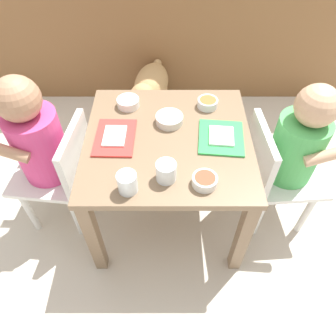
{
  "coord_description": "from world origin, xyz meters",
  "views": [
    {
      "loc": [
        0.0,
        -0.83,
        1.25
      ],
      "look_at": [
        0.0,
        0.0,
        0.3
      ],
      "focal_mm": 34.07,
      "sensor_mm": 36.0,
      "label": 1
    }
  ],
  "objects_px": {
    "dining_table": "(168,153)",
    "seated_child_right": "(294,147)",
    "cereal_bowl_right_side": "(208,103)",
    "dog": "(150,87)",
    "water_cup_left": "(127,183)",
    "veggie_bowl_far": "(169,119)",
    "water_cup_right": "(166,172)",
    "cereal_bowl_left_side": "(205,181)",
    "food_tray_right": "(221,137)",
    "veggie_bowl_near": "(128,102)",
    "seated_child_left": "(41,143)",
    "food_tray_left": "(115,137)"
  },
  "relations": [
    {
      "from": "seated_child_right",
      "to": "veggie_bowl_near",
      "type": "xyz_separation_m",
      "value": [
        -0.62,
        0.19,
        0.05
      ]
    },
    {
      "from": "seated_child_left",
      "to": "seated_child_right",
      "type": "height_order",
      "value": "seated_child_left"
    },
    {
      "from": "food_tray_right",
      "to": "water_cup_right",
      "type": "relative_size",
      "value": 2.91
    },
    {
      "from": "seated_child_left",
      "to": "food_tray_left",
      "type": "height_order",
      "value": "seated_child_left"
    },
    {
      "from": "cereal_bowl_right_side",
      "to": "dining_table",
      "type": "bearing_deg",
      "value": -130.52
    },
    {
      "from": "dog",
      "to": "water_cup_left",
      "type": "height_order",
      "value": "water_cup_left"
    },
    {
      "from": "seated_child_right",
      "to": "water_cup_left",
      "type": "distance_m",
      "value": 0.63
    },
    {
      "from": "seated_child_right",
      "to": "food_tray_right",
      "type": "xyz_separation_m",
      "value": [
        -0.27,
        0.01,
        0.04
      ]
    },
    {
      "from": "dog",
      "to": "water_cup_left",
      "type": "distance_m",
      "value": 0.95
    },
    {
      "from": "seated_child_right",
      "to": "veggie_bowl_far",
      "type": "distance_m",
      "value": 0.47
    },
    {
      "from": "seated_child_left",
      "to": "cereal_bowl_left_side",
      "type": "distance_m",
      "value": 0.61
    },
    {
      "from": "water_cup_right",
      "to": "cereal_bowl_left_side",
      "type": "distance_m",
      "value": 0.12
    },
    {
      "from": "seated_child_left",
      "to": "cereal_bowl_left_side",
      "type": "xyz_separation_m",
      "value": [
        0.58,
        -0.2,
        0.04
      ]
    },
    {
      "from": "food_tray_left",
      "to": "water_cup_right",
      "type": "distance_m",
      "value": 0.26
    },
    {
      "from": "seated_child_left",
      "to": "dog",
      "type": "relative_size",
      "value": 1.66
    },
    {
      "from": "dining_table",
      "to": "dog",
      "type": "bearing_deg",
      "value": 98.4
    },
    {
      "from": "water_cup_right",
      "to": "cereal_bowl_right_side",
      "type": "height_order",
      "value": "water_cup_right"
    },
    {
      "from": "seated_child_left",
      "to": "cereal_bowl_right_side",
      "type": "bearing_deg",
      "value": 16.69
    },
    {
      "from": "cereal_bowl_right_side",
      "to": "dog",
      "type": "bearing_deg",
      "value": 117.26
    },
    {
      "from": "food_tray_left",
      "to": "seated_child_left",
      "type": "bearing_deg",
      "value": -178.71
    },
    {
      "from": "food_tray_left",
      "to": "veggie_bowl_near",
      "type": "distance_m",
      "value": 0.19
    },
    {
      "from": "dining_table",
      "to": "veggie_bowl_near",
      "type": "distance_m",
      "value": 0.26
    },
    {
      "from": "food_tray_left",
      "to": "cereal_bowl_right_side",
      "type": "height_order",
      "value": "cereal_bowl_right_side"
    },
    {
      "from": "dog",
      "to": "food_tray_right",
      "type": "bearing_deg",
      "value": -66.76
    },
    {
      "from": "seated_child_right",
      "to": "cereal_bowl_right_side",
      "type": "height_order",
      "value": "seated_child_right"
    },
    {
      "from": "seated_child_left",
      "to": "food_tray_right",
      "type": "bearing_deg",
      "value": 0.54
    },
    {
      "from": "veggie_bowl_far",
      "to": "food_tray_right",
      "type": "bearing_deg",
      "value": -24.25
    },
    {
      "from": "food_tray_right",
      "to": "veggie_bowl_near",
      "type": "height_order",
      "value": "veggie_bowl_near"
    },
    {
      "from": "dog",
      "to": "dining_table",
      "type": "bearing_deg",
      "value": -81.6
    },
    {
      "from": "water_cup_right",
      "to": "food_tray_left",
      "type": "bearing_deg",
      "value": 134.5
    },
    {
      "from": "food_tray_left",
      "to": "water_cup_left",
      "type": "bearing_deg",
      "value": -74.06
    },
    {
      "from": "cereal_bowl_left_side",
      "to": "dining_table",
      "type": "bearing_deg",
      "value": 118.79
    },
    {
      "from": "dining_table",
      "to": "dog",
      "type": "relative_size",
      "value": 1.4
    },
    {
      "from": "seated_child_right",
      "to": "water_cup_left",
      "type": "relative_size",
      "value": 10.05
    },
    {
      "from": "water_cup_right",
      "to": "cereal_bowl_left_side",
      "type": "height_order",
      "value": "water_cup_right"
    },
    {
      "from": "dining_table",
      "to": "food_tray_left",
      "type": "xyz_separation_m",
      "value": [
        -0.19,
        0.0,
        0.08
      ]
    },
    {
      "from": "food_tray_right",
      "to": "cereal_bowl_left_side",
      "type": "relative_size",
      "value": 2.41
    },
    {
      "from": "seated_child_right",
      "to": "seated_child_left",
      "type": "bearing_deg",
      "value": 179.71
    },
    {
      "from": "water_cup_left",
      "to": "veggie_bowl_far",
      "type": "xyz_separation_m",
      "value": [
        0.13,
        0.32,
        -0.01
      ]
    },
    {
      "from": "dog",
      "to": "seated_child_right",
      "type": "bearing_deg",
      "value": -50.68
    },
    {
      "from": "water_cup_right",
      "to": "cereal_bowl_left_side",
      "type": "bearing_deg",
      "value": -11.14
    },
    {
      "from": "water_cup_left",
      "to": "veggie_bowl_far",
      "type": "distance_m",
      "value": 0.34
    },
    {
      "from": "dining_table",
      "to": "seated_child_right",
      "type": "bearing_deg",
      "value": -1.02
    },
    {
      "from": "seated_child_right",
      "to": "water_cup_right",
      "type": "distance_m",
      "value": 0.5
    },
    {
      "from": "water_cup_right",
      "to": "cereal_bowl_left_side",
      "type": "xyz_separation_m",
      "value": [
        0.12,
        -0.02,
        -0.01
      ]
    },
    {
      "from": "veggie_bowl_far",
      "to": "veggie_bowl_near",
      "type": "relative_size",
      "value": 1.17
    },
    {
      "from": "dog",
      "to": "water_cup_left",
      "type": "bearing_deg",
      "value": -91.47
    },
    {
      "from": "veggie_bowl_far",
      "to": "veggie_bowl_near",
      "type": "distance_m",
      "value": 0.19
    },
    {
      "from": "cereal_bowl_right_side",
      "to": "seated_child_right",
      "type": "bearing_deg",
      "value": -31.81
    },
    {
      "from": "food_tray_left",
      "to": "dog",
      "type": "bearing_deg",
      "value": 82.43
    }
  ]
}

